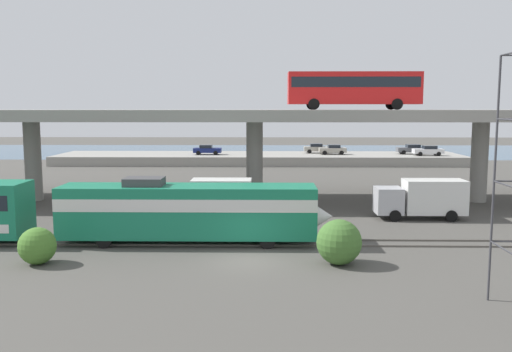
{
  "coord_description": "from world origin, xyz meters",
  "views": [
    {
      "loc": [
        0.99,
        -29.93,
        8.52
      ],
      "look_at": [
        0.22,
        14.91,
        2.94
      ],
      "focal_mm": 38.58,
      "sensor_mm": 36.0,
      "label": 1
    }
  ],
  "objects_px": {
    "train_locomotive": "(201,209)",
    "parked_car_4": "(207,150)",
    "parked_car_0": "(317,148)",
    "transit_bus_on_overpass": "(354,87)",
    "service_truck_west": "(210,197)",
    "parked_car_3": "(412,149)",
    "parked_car_2": "(428,150)",
    "parked_car_1": "(333,149)",
    "service_truck_east": "(422,198)"
  },
  "relations": [
    {
      "from": "service_truck_east",
      "to": "parked_car_3",
      "type": "xyz_separation_m",
      "value": [
        10.61,
        43.5,
        0.53
      ]
    },
    {
      "from": "parked_car_4",
      "to": "transit_bus_on_overpass",
      "type": "bearing_deg",
      "value": -62.67
    },
    {
      "from": "service_truck_west",
      "to": "parked_car_3",
      "type": "distance_m",
      "value": 51.19
    },
    {
      "from": "service_truck_west",
      "to": "parked_car_0",
      "type": "relative_size",
      "value": 1.6
    },
    {
      "from": "service_truck_east",
      "to": "parked_car_1",
      "type": "height_order",
      "value": "service_truck_east"
    },
    {
      "from": "parked_car_3",
      "to": "parked_car_2",
      "type": "bearing_deg",
      "value": 120.05
    },
    {
      "from": "parked_car_3",
      "to": "service_truck_west",
      "type": "bearing_deg",
      "value": 58.19
    },
    {
      "from": "parked_car_4",
      "to": "parked_car_2",
      "type": "bearing_deg",
      "value": -2.2
    },
    {
      "from": "parked_car_1",
      "to": "train_locomotive",
      "type": "bearing_deg",
      "value": 74.08
    },
    {
      "from": "service_truck_west",
      "to": "parked_car_3",
      "type": "xyz_separation_m",
      "value": [
        26.98,
        43.5,
        0.53
      ]
    },
    {
      "from": "transit_bus_on_overpass",
      "to": "parked_car_0",
      "type": "distance_m",
      "value": 37.05
    },
    {
      "from": "service_truck_east",
      "to": "train_locomotive",
      "type": "bearing_deg",
      "value": 26.36
    },
    {
      "from": "parked_car_1",
      "to": "parked_car_3",
      "type": "bearing_deg",
      "value": -175.72
    },
    {
      "from": "train_locomotive",
      "to": "parked_car_4",
      "type": "relative_size",
      "value": 4.03
    },
    {
      "from": "train_locomotive",
      "to": "parked_car_2",
      "type": "height_order",
      "value": "train_locomotive"
    },
    {
      "from": "parked_car_1",
      "to": "parked_car_4",
      "type": "xyz_separation_m",
      "value": [
        -19.28,
        -0.73,
        0.0
      ]
    },
    {
      "from": "parked_car_2",
      "to": "train_locomotive",
      "type": "bearing_deg",
      "value": 59.63
    },
    {
      "from": "parked_car_0",
      "to": "parked_car_1",
      "type": "bearing_deg",
      "value": -49.99
    },
    {
      "from": "service_truck_west",
      "to": "transit_bus_on_overpass",
      "type": "bearing_deg",
      "value": -143.78
    },
    {
      "from": "train_locomotive",
      "to": "parked_car_2",
      "type": "distance_m",
      "value": 56.29
    },
    {
      "from": "parked_car_1",
      "to": "parked_car_0",
      "type": "bearing_deg",
      "value": -49.99
    },
    {
      "from": "parked_car_1",
      "to": "parked_car_2",
      "type": "relative_size",
      "value": 0.94
    },
    {
      "from": "parked_car_0",
      "to": "parked_car_4",
      "type": "distance_m",
      "value": 17.44
    },
    {
      "from": "service_truck_west",
      "to": "parked_car_3",
      "type": "relative_size",
      "value": 1.51
    },
    {
      "from": "service_truck_west",
      "to": "parked_car_4",
      "type": "height_order",
      "value": "service_truck_west"
    },
    {
      "from": "train_locomotive",
      "to": "parked_car_3",
      "type": "relative_size",
      "value": 3.79
    },
    {
      "from": "service_truck_west",
      "to": "parked_car_2",
      "type": "height_order",
      "value": "service_truck_west"
    },
    {
      "from": "service_truck_west",
      "to": "parked_car_1",
      "type": "distance_m",
      "value": 45.02
    },
    {
      "from": "transit_bus_on_overpass",
      "to": "parked_car_4",
      "type": "relative_size",
      "value": 2.83
    },
    {
      "from": "parked_car_0",
      "to": "parked_car_2",
      "type": "relative_size",
      "value": 0.97
    },
    {
      "from": "service_truck_east",
      "to": "parked_car_3",
      "type": "distance_m",
      "value": 44.78
    },
    {
      "from": "parked_car_4",
      "to": "service_truck_east",
      "type": "bearing_deg",
      "value": -63.33
    },
    {
      "from": "parked_car_0",
      "to": "parked_car_1",
      "type": "height_order",
      "value": "same"
    },
    {
      "from": "service_truck_west",
      "to": "parked_car_0",
      "type": "bearing_deg",
      "value": -105.46
    },
    {
      "from": "parked_car_0",
      "to": "parked_car_1",
      "type": "distance_m",
      "value": 3.36
    },
    {
      "from": "parked_car_0",
      "to": "parked_car_2",
      "type": "xyz_separation_m",
      "value": [
        16.19,
        -4.58,
        -0.0
      ]
    },
    {
      "from": "parked_car_2",
      "to": "service_truck_west",
      "type": "bearing_deg",
      "value": 54.74
    },
    {
      "from": "train_locomotive",
      "to": "parked_car_1",
      "type": "distance_m",
      "value": 52.6
    },
    {
      "from": "parked_car_2",
      "to": "parked_car_4",
      "type": "bearing_deg",
      "value": -2.2
    },
    {
      "from": "transit_bus_on_overpass",
      "to": "parked_car_4",
      "type": "distance_m",
      "value": 37.85
    },
    {
      "from": "service_truck_east",
      "to": "parked_car_0",
      "type": "height_order",
      "value": "service_truck_east"
    },
    {
      "from": "parked_car_4",
      "to": "service_truck_west",
      "type": "bearing_deg",
      "value": -83.67
    },
    {
      "from": "parked_car_1",
      "to": "service_truck_west",
      "type": "bearing_deg",
      "value": 71.02
    },
    {
      "from": "train_locomotive",
      "to": "parked_car_0",
      "type": "xyz_separation_m",
      "value": [
        12.27,
        53.15,
        -0.02
      ]
    },
    {
      "from": "parked_car_1",
      "to": "parked_car_2",
      "type": "bearing_deg",
      "value": 171.85
    },
    {
      "from": "transit_bus_on_overpass",
      "to": "parked_car_3",
      "type": "xyz_separation_m",
      "value": [
        14.66,
        34.48,
        -8.23
      ]
    },
    {
      "from": "parked_car_2",
      "to": "parked_car_4",
      "type": "xyz_separation_m",
      "value": [
        -33.32,
        1.28,
        0.0
      ]
    },
    {
      "from": "service_truck_east",
      "to": "parked_car_0",
      "type": "distance_m",
      "value": 45.32
    },
    {
      "from": "transit_bus_on_overpass",
      "to": "service_truck_east",
      "type": "bearing_deg",
      "value": 114.19
    },
    {
      "from": "train_locomotive",
      "to": "transit_bus_on_overpass",
      "type": "distance_m",
      "value": 22.45
    }
  ]
}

